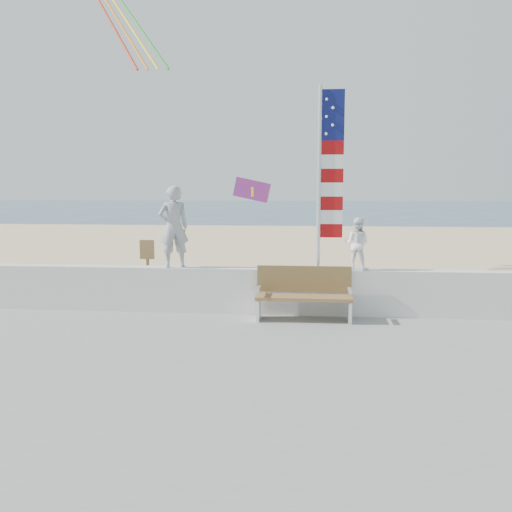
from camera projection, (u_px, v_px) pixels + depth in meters
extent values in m
plane|color=#334E66|center=(233.00, 351.00, 8.90)|extent=(220.00, 220.00, 0.00)
cube|color=beige|center=(271.00, 268.00, 17.78)|extent=(90.00, 40.00, 0.08)
cube|color=gray|center=(172.00, 467.00, 4.93)|extent=(50.00, 12.40, 0.10)
cube|color=silver|center=(247.00, 290.00, 10.79)|extent=(30.00, 0.35, 0.90)
imported|color=#9C9CA2|center=(174.00, 227.00, 10.78)|extent=(0.70, 0.60, 1.63)
imported|color=white|center=(357.00, 244.00, 10.47)|extent=(0.59, 0.52, 1.01)
cube|color=olive|center=(304.00, 297.00, 10.14)|extent=(1.80, 0.50, 0.06)
cube|color=brown|center=(304.00, 279.00, 10.37)|extent=(1.80, 0.05, 0.50)
cube|color=white|center=(259.00, 309.00, 10.25)|extent=(0.06, 0.50, 0.40)
cube|color=silver|center=(258.00, 289.00, 10.16)|extent=(0.06, 0.45, 0.05)
cube|color=silver|center=(349.00, 311.00, 10.09)|extent=(0.06, 0.50, 0.40)
cube|color=silver|center=(350.00, 290.00, 9.99)|extent=(0.06, 0.45, 0.05)
cylinder|color=silver|center=(319.00, 179.00, 10.39)|extent=(0.08, 0.08, 3.50)
cube|color=#0F1451|center=(333.00, 115.00, 10.21)|extent=(0.44, 0.02, 0.95)
cube|color=#9E0A0C|center=(331.00, 231.00, 10.49)|extent=(0.44, 0.02, 0.26)
cube|color=white|center=(331.00, 217.00, 10.45)|extent=(0.44, 0.02, 0.26)
cube|color=#9E0A0C|center=(331.00, 203.00, 10.42)|extent=(0.44, 0.02, 0.26)
cube|color=white|center=(332.00, 190.00, 10.39)|extent=(0.44, 0.02, 0.26)
cube|color=#9E0A0C|center=(332.00, 176.00, 10.36)|extent=(0.44, 0.02, 0.26)
cube|color=white|center=(332.00, 162.00, 10.32)|extent=(0.44, 0.02, 0.26)
cube|color=#9E0A0C|center=(332.00, 148.00, 10.29)|extent=(0.44, 0.02, 0.26)
sphere|color=white|center=(326.00, 134.00, 10.26)|extent=(0.06, 0.06, 0.06)
sphere|color=white|center=(333.00, 125.00, 10.22)|extent=(0.06, 0.06, 0.06)
sphere|color=white|center=(326.00, 117.00, 10.22)|extent=(0.06, 0.06, 0.06)
sphere|color=white|center=(333.00, 108.00, 10.18)|extent=(0.06, 0.06, 0.06)
sphere|color=white|center=(327.00, 99.00, 10.18)|extent=(0.06, 0.06, 0.06)
cube|color=red|center=(252.00, 190.00, 12.63)|extent=(0.89, 0.29, 0.60)
cube|color=#FFF91A|center=(258.00, 192.00, 12.62)|extent=(0.31, 0.23, 0.22)
cylinder|color=red|center=(105.00, 12.00, 15.25)|extent=(2.80, 3.04, 3.88)
cylinder|color=orange|center=(113.00, 12.00, 15.23)|extent=(2.89, 3.04, 3.88)
cylinder|color=yellow|center=(121.00, 11.00, 15.21)|extent=(2.98, 3.04, 3.88)
cylinder|color=#199926|center=(128.00, 11.00, 15.19)|extent=(3.08, 3.04, 3.88)
cylinder|color=brown|center=(148.00, 279.00, 11.88)|extent=(0.07, 0.07, 1.20)
cube|color=olive|center=(147.00, 250.00, 11.78)|extent=(0.32, 0.03, 0.42)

